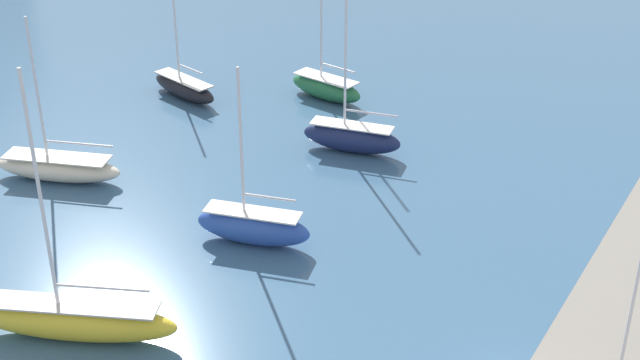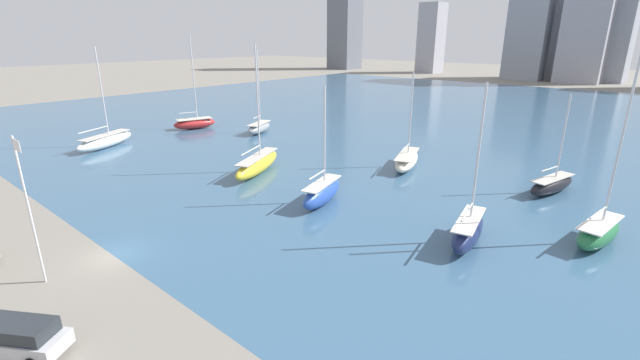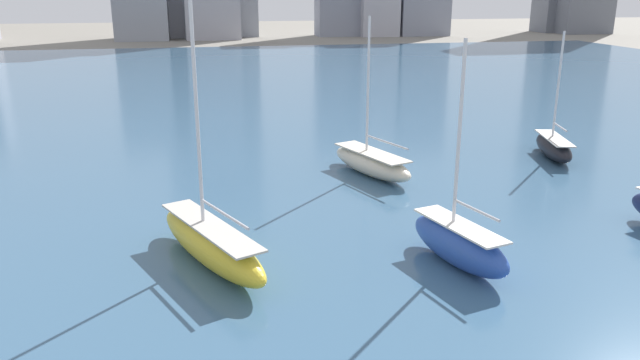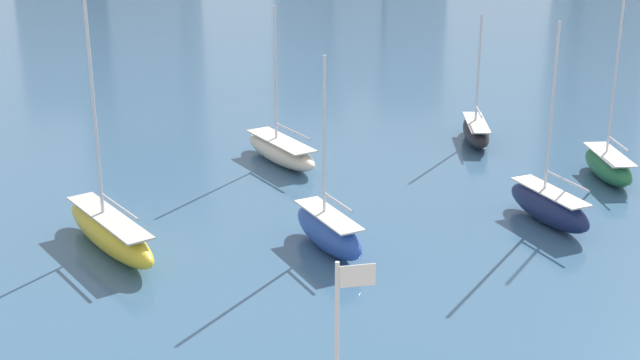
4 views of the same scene
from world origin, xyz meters
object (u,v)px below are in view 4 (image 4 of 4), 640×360
(sailboat_blue, at_px, (328,231))
(sailboat_navy, at_px, (549,206))
(sailboat_green, at_px, (608,164))
(sailboat_black, at_px, (476,131))
(sailboat_yellow, at_px, (110,232))
(sailboat_cream, at_px, (281,150))

(sailboat_blue, relative_size, sailboat_navy, 0.90)
(sailboat_green, bearing_deg, sailboat_blue, -152.70)
(sailboat_black, relative_size, sailboat_yellow, 0.69)
(sailboat_black, distance_m, sailboat_navy, 16.83)
(sailboat_blue, xyz_separation_m, sailboat_cream, (-0.02, 15.96, -0.21))
(sailboat_cream, bearing_deg, sailboat_blue, -109.98)
(sailboat_green, distance_m, sailboat_navy, 10.09)
(sailboat_green, bearing_deg, sailboat_black, 127.42)
(sailboat_black, relative_size, sailboat_green, 0.60)
(sailboat_yellow, distance_m, sailboat_green, 34.07)
(sailboat_cream, xyz_separation_m, sailboat_yellow, (-12.08, -13.49, 0.18))
(sailboat_cream, distance_m, sailboat_yellow, 18.11)
(sailboat_yellow, height_order, sailboat_navy, sailboat_yellow)
(sailboat_black, distance_m, sailboat_cream, 15.94)
(sailboat_black, relative_size, sailboat_blue, 0.90)
(sailboat_cream, bearing_deg, sailboat_yellow, -151.90)
(sailboat_black, height_order, sailboat_blue, sailboat_blue)
(sailboat_blue, distance_m, sailboat_navy, 13.99)
(sailboat_yellow, bearing_deg, sailboat_navy, -27.16)
(sailboat_black, bearing_deg, sailboat_blue, -117.57)
(sailboat_black, height_order, sailboat_cream, sailboat_cream)
(sailboat_navy, bearing_deg, sailboat_cream, 121.38)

